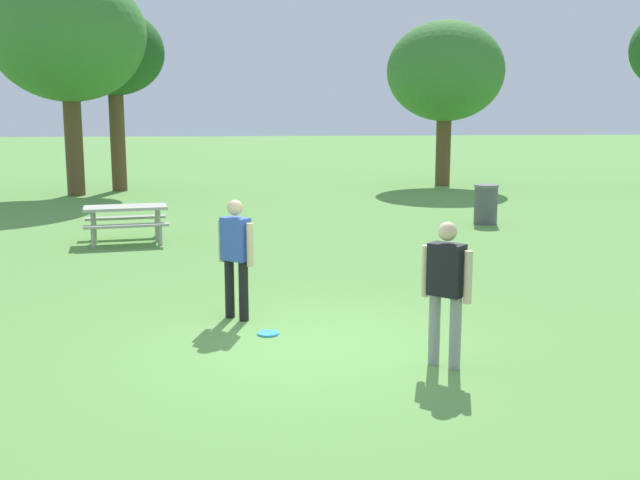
{
  "coord_description": "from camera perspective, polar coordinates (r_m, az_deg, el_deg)",
  "views": [
    {
      "loc": [
        -0.58,
        -8.88,
        2.91
      ],
      "look_at": [
        0.31,
        1.71,
        1.0
      ],
      "focal_mm": 42.95,
      "sensor_mm": 36.0,
      "label": 1
    }
  ],
  "objects": [
    {
      "name": "ground_plane",
      "position": [
        9.37,
        -1.04,
        -7.92
      ],
      "size": [
        120.0,
        120.0,
        0.0
      ],
      "primitive_type": "plane",
      "color": "#609947"
    },
    {
      "name": "person_thrower",
      "position": [
        10.35,
        -6.29,
        -0.84
      ],
      "size": [
        0.48,
        0.44,
        1.64
      ],
      "color": "black",
      "rests_on": "ground"
    },
    {
      "name": "person_catcher",
      "position": [
        8.53,
        9.38,
        -3.3
      ],
      "size": [
        0.48,
        0.44,
        1.64
      ],
      "color": "gray",
      "rests_on": "ground"
    },
    {
      "name": "frisbee",
      "position": [
        9.84,
        -3.88,
        -6.96
      ],
      "size": [
        0.27,
        0.27,
        0.03
      ],
      "primitive_type": "cylinder",
      "color": "#2D9EDB",
      "rests_on": "ground"
    },
    {
      "name": "picnic_table_near",
      "position": [
        16.64,
        -14.27,
        1.75
      ],
      "size": [
        1.92,
        1.7,
        0.77
      ],
      "color": "#B2ADA3",
      "rests_on": "ground"
    },
    {
      "name": "trash_can_beside_table",
      "position": [
        19.03,
        12.25,
        2.62
      ],
      "size": [
        0.59,
        0.59,
        0.96
      ],
      "color": "#515156",
      "rests_on": "ground"
    },
    {
      "name": "tree_tall_left",
      "position": [
        25.61,
        -18.27,
        14.23
      ],
      "size": [
        4.8,
        4.8,
        7.01
      ],
      "color": "brown",
      "rests_on": "ground"
    },
    {
      "name": "tree_broad_center",
      "position": [
        26.5,
        -15.11,
        13.19
      ],
      "size": [
        3.27,
        3.27,
        5.93
      ],
      "color": "brown",
      "rests_on": "ground"
    },
    {
      "name": "tree_far_right",
      "position": [
        27.69,
        9.33,
        12.25
      ],
      "size": [
        4.09,
        4.09,
        5.74
      ],
      "color": "brown",
      "rests_on": "ground"
    }
  ]
}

